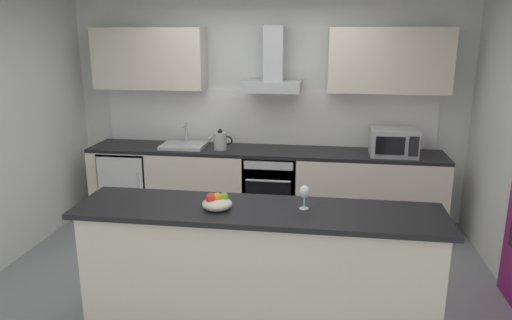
# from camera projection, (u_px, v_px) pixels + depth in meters

# --- Properties ---
(ground) EXTENTS (5.63, 4.42, 0.02)m
(ground) POSITION_uv_depth(u_px,v_px,m) (243.00, 281.00, 4.37)
(ground) COLOR gray
(wall_back) EXTENTS (5.63, 0.12, 2.60)m
(wall_back) POSITION_uv_depth(u_px,v_px,m) (267.00, 110.00, 5.73)
(wall_back) COLOR silver
(wall_back) RESTS_ON ground
(backsplash_tile) EXTENTS (3.94, 0.02, 0.66)m
(backsplash_tile) POSITION_uv_depth(u_px,v_px,m) (266.00, 117.00, 5.67)
(backsplash_tile) COLOR white
(counter_back) EXTENTS (4.08, 0.60, 0.90)m
(counter_back) POSITION_uv_depth(u_px,v_px,m) (263.00, 187.00, 5.58)
(counter_back) COLOR beige
(counter_back) RESTS_ON ground
(counter_island) EXTENTS (2.71, 0.64, 0.96)m
(counter_island) POSITION_uv_depth(u_px,v_px,m) (258.00, 268.00, 3.59)
(counter_island) COLOR beige
(counter_island) RESTS_ON ground
(upper_cabinets) EXTENTS (4.02, 0.32, 0.70)m
(upper_cabinets) POSITION_uv_depth(u_px,v_px,m) (265.00, 59.00, 5.35)
(upper_cabinets) COLOR beige
(oven) EXTENTS (0.60, 0.62, 0.80)m
(oven) POSITION_uv_depth(u_px,v_px,m) (271.00, 187.00, 5.54)
(oven) COLOR slate
(oven) RESTS_ON ground
(refrigerator) EXTENTS (0.58, 0.60, 0.85)m
(refrigerator) POSITION_uv_depth(u_px,v_px,m) (131.00, 183.00, 5.79)
(refrigerator) COLOR white
(refrigerator) RESTS_ON ground
(microwave) EXTENTS (0.50, 0.38, 0.30)m
(microwave) POSITION_uv_depth(u_px,v_px,m) (394.00, 142.00, 5.17)
(microwave) COLOR #B7BABC
(microwave) RESTS_ON counter_back
(sink) EXTENTS (0.50, 0.40, 0.26)m
(sink) POSITION_uv_depth(u_px,v_px,m) (184.00, 145.00, 5.58)
(sink) COLOR silver
(sink) RESTS_ON counter_back
(kettle) EXTENTS (0.29, 0.15, 0.24)m
(kettle) POSITION_uv_depth(u_px,v_px,m) (220.00, 141.00, 5.45)
(kettle) COLOR #B7BABC
(kettle) RESTS_ON counter_back
(range_hood) EXTENTS (0.62, 0.45, 0.72)m
(range_hood) POSITION_uv_depth(u_px,v_px,m) (273.00, 71.00, 5.32)
(range_hood) COLOR #B7BABC
(wine_glass) EXTENTS (0.08, 0.08, 0.18)m
(wine_glass) POSITION_uv_depth(u_px,v_px,m) (304.00, 193.00, 3.43)
(wine_glass) COLOR silver
(wine_glass) RESTS_ON counter_island
(fruit_bowl) EXTENTS (0.22, 0.22, 0.13)m
(fruit_bowl) POSITION_uv_depth(u_px,v_px,m) (217.00, 203.00, 3.45)
(fruit_bowl) COLOR beige
(fruit_bowl) RESTS_ON counter_island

